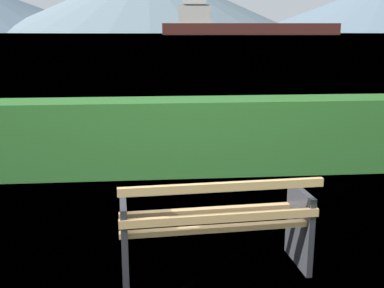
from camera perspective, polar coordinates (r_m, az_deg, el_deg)
ground_plane at (r=4.09m, az=2.66°, el=-14.99°), size 1400.00×1400.00×0.00m
water_surface at (r=311.41m, az=-5.16°, el=13.27°), size 620.00×620.00×0.00m
park_bench at (r=3.85m, az=2.90°, el=-9.88°), size 1.59×0.68×0.87m
hedge_row at (r=6.54m, az=-0.59°, el=0.97°), size 9.31×0.69×1.04m
cargo_ship_large at (r=242.92m, az=5.50°, el=14.32°), size 89.03×16.83×17.54m
distant_hills at (r=580.37m, az=-3.50°, el=16.78°), size 847.58×379.18×76.20m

